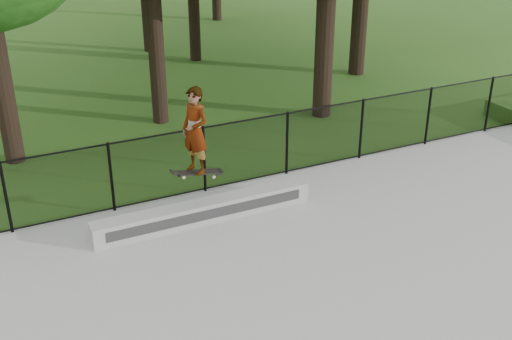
{
  "coord_description": "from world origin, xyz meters",
  "views": [
    {
      "loc": [
        -6.41,
        -5.75,
        6.43
      ],
      "look_at": [
        -1.6,
        4.2,
        1.2
      ],
      "focal_mm": 45.0,
      "sensor_mm": 36.0,
      "label": 1
    }
  ],
  "objects": [
    {
      "name": "chainlink_fence",
      "position": [
        0.0,
        5.9,
        0.81
      ],
      "size": [
        16.06,
        0.06,
        1.5
      ],
      "color": "black",
      "rests_on": "concrete_slab"
    },
    {
      "name": "skater_airborne",
      "position": [
        -2.66,
        4.56,
        2.03
      ],
      "size": [
        0.84,
        0.7,
        1.8
      ],
      "color": "black",
      "rests_on": "ground"
    },
    {
      "name": "concrete_slab",
      "position": [
        0.0,
        0.0,
        0.03
      ],
      "size": [
        14.0,
        12.0,
        0.06
      ],
      "primitive_type": "cube",
      "color": "#A7A7A2",
      "rests_on": "ground"
    },
    {
      "name": "grind_ledge",
      "position": [
        -2.49,
        4.7,
        0.27
      ],
      "size": [
        4.49,
        0.4,
        0.42
      ],
      "primitive_type": "cube",
      "color": "#B4B4AF",
      "rests_on": "concrete_slab"
    },
    {
      "name": "ground",
      "position": [
        0.0,
        0.0,
        0.0
      ],
      "size": [
        100.0,
        100.0,
        0.0
      ],
      "primitive_type": "plane",
      "color": "#2C5217",
      "rests_on": "ground"
    }
  ]
}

